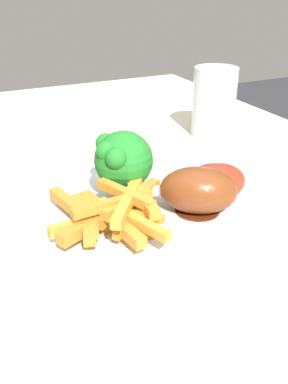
{
  "coord_description": "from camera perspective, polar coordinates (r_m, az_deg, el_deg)",
  "views": [
    {
      "loc": [
        0.35,
        -0.23,
        0.95
      ],
      "look_at": [
        -0.02,
        -0.05,
        0.75
      ],
      "focal_mm": 40.3,
      "sensor_mm": 36.0,
      "label": 1
    }
  ],
  "objects": [
    {
      "name": "fork",
      "position": [
        0.8,
        -16.47,
        8.87
      ],
      "size": [
        0.03,
        0.19,
        0.0
      ],
      "primitive_type": "cube",
      "rotation": [
        0.0,
        0.0,
        1.45
      ],
      "color": "silver",
      "rests_on": "dining_table"
    },
    {
      "name": "carrot_fries_pile",
      "position": [
        0.42,
        -4.32,
        -2.47
      ],
      "size": [
        0.14,
        0.13,
        0.04
      ],
      "color": "orange",
      "rests_on": "dinner_plate"
    },
    {
      "name": "chicken_drumstick_near",
      "position": [
        0.45,
        6.6,
        0.22
      ],
      "size": [
        0.1,
        0.13,
        0.05
      ],
      "color": "#53210F",
      "rests_on": "dinner_plate"
    },
    {
      "name": "dining_table",
      "position": [
        0.54,
        6.13,
        -12.7
      ],
      "size": [
        1.29,
        0.66,
        0.71
      ],
      "color": "beige",
      "rests_on": "ground_plane"
    },
    {
      "name": "water_glass",
      "position": [
        0.7,
        9.27,
        11.65
      ],
      "size": [
        0.07,
        0.07,
        0.11
      ],
      "primitive_type": "cylinder",
      "color": "silver",
      "rests_on": "dining_table"
    },
    {
      "name": "chicken_drumstick_far",
      "position": [
        0.47,
        8.3,
        1.21
      ],
      "size": [
        0.06,
        0.13,
        0.04
      ],
      "color": "#5F1C10",
      "rests_on": "dinner_plate"
    },
    {
      "name": "broccoli_floret_middle",
      "position": [
        0.46,
        -2.84,
        4.29
      ],
      "size": [
        0.07,
        0.06,
        0.08
      ],
      "color": "#88B653",
      "rests_on": "dinner_plate"
    },
    {
      "name": "broccoli_floret_front",
      "position": [
        0.48,
        -2.84,
        3.5
      ],
      "size": [
        0.05,
        0.04,
        0.06
      ],
      "color": "#84AA4C",
      "rests_on": "dinner_plate"
    },
    {
      "name": "dinner_plate",
      "position": [
        0.46,
        0.0,
        -2.86
      ],
      "size": [
        0.27,
        0.27,
        0.01
      ],
      "primitive_type": "cylinder",
      "color": "silver",
      "rests_on": "dining_table"
    }
  ]
}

